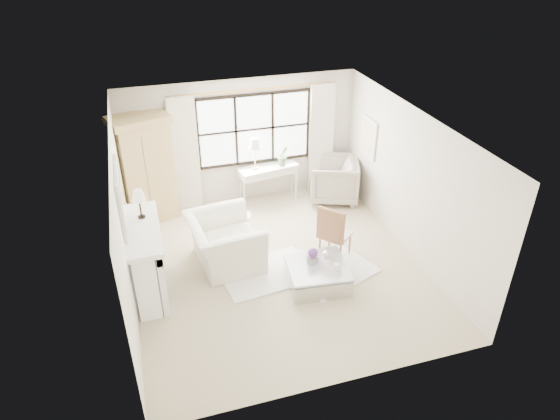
{
  "coord_description": "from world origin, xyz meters",
  "views": [
    {
      "loc": [
        -2.07,
        -6.97,
        5.48
      ],
      "look_at": [
        0.1,
        0.2,
        1.07
      ],
      "focal_mm": 32.0,
      "sensor_mm": 36.0,
      "label": 1
    }
  ],
  "objects_px": {
    "console_table": "(268,183)",
    "coffee_table": "(317,274)",
    "armoire": "(145,169)",
    "club_armchair": "(225,242)"
  },
  "relations": [
    {
      "from": "armoire",
      "to": "console_table",
      "type": "bearing_deg",
      "value": -16.32
    },
    {
      "from": "console_table",
      "to": "coffee_table",
      "type": "distance_m",
      "value": 3.13
    },
    {
      "from": "club_armchair",
      "to": "console_table",
      "type": "bearing_deg",
      "value": -39.65
    },
    {
      "from": "club_armchair",
      "to": "coffee_table",
      "type": "xyz_separation_m",
      "value": [
        1.38,
        -1.06,
        -0.26
      ]
    },
    {
      "from": "armoire",
      "to": "club_armchair",
      "type": "bearing_deg",
      "value": -77.54
    },
    {
      "from": "armoire",
      "to": "console_table",
      "type": "xyz_separation_m",
      "value": [
        2.56,
        0.06,
        -0.74
      ]
    },
    {
      "from": "console_table",
      "to": "club_armchair",
      "type": "distance_m",
      "value": 2.49
    },
    {
      "from": "console_table",
      "to": "coffee_table",
      "type": "height_order",
      "value": "console_table"
    },
    {
      "from": "armoire",
      "to": "coffee_table",
      "type": "height_order",
      "value": "armoire"
    },
    {
      "from": "armoire",
      "to": "coffee_table",
      "type": "relative_size",
      "value": 2.03
    }
  ]
}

